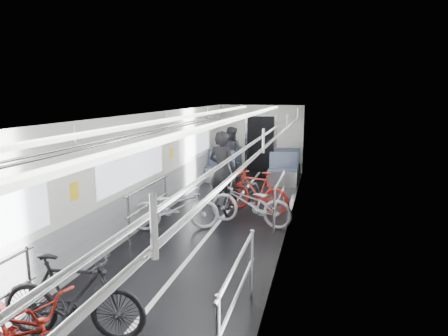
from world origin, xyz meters
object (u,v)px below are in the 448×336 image
(person_standing, at_px, (222,170))
(bike_right_mid, at_px, (250,203))
(bike_left_near, at_px, (16,331))
(bike_aisle, at_px, (243,192))
(bike_left_mid, at_px, (73,297))
(person_seated, at_px, (231,153))
(bike_left_far, at_px, (175,207))
(bike_right_far, at_px, (256,192))

(person_standing, bearing_deg, bike_right_mid, 143.14)
(bike_left_near, height_order, bike_aisle, bike_left_near)
(bike_left_near, distance_m, bike_right_mid, 5.36)
(bike_left_mid, bearing_deg, bike_aisle, -17.17)
(bike_left_near, distance_m, person_seated, 9.75)
(bike_left_near, relative_size, bike_left_far, 1.01)
(bike_left_mid, height_order, person_standing, person_standing)
(bike_left_near, distance_m, bike_left_far, 4.52)
(bike_right_far, xyz_separation_m, person_seated, (-1.45, 3.59, 0.36))
(bike_right_far, distance_m, person_seated, 3.89)
(bike_right_mid, relative_size, person_seated, 1.07)
(person_seated, bearing_deg, bike_left_far, 109.57)
(bike_left_near, bearing_deg, person_seated, 15.98)
(bike_left_near, height_order, bike_right_far, bike_right_far)
(bike_left_mid, distance_m, bike_right_mid, 4.66)
(bike_left_near, relative_size, person_seated, 1.06)
(bike_left_near, bearing_deg, person_standing, 10.77)
(bike_left_far, distance_m, bike_right_mid, 1.60)
(bike_left_near, bearing_deg, bike_right_far, 2.82)
(bike_left_near, bearing_deg, bike_left_mid, 0.32)
(bike_left_mid, distance_m, bike_left_far, 3.86)
(bike_left_mid, height_order, bike_right_mid, bike_left_mid)
(bike_left_mid, xyz_separation_m, bike_left_far, (-0.22, 3.85, -0.04))
(bike_left_far, height_order, bike_right_far, bike_right_far)
(bike_right_far, bearing_deg, person_standing, -78.57)
(person_standing, bearing_deg, bike_right_far, -172.64)
(bike_aisle, height_order, person_standing, person_standing)
(bike_left_near, xyz_separation_m, bike_right_far, (1.40, 6.15, 0.02))
(bike_left_mid, xyz_separation_m, bike_right_far, (1.22, 5.48, -0.01))
(bike_right_mid, relative_size, bike_aisle, 1.05)
(bike_left_near, relative_size, bike_right_far, 1.09)
(bike_right_far, bearing_deg, bike_left_near, 4.75)
(bike_left_near, relative_size, bike_right_mid, 0.99)
(bike_left_mid, bearing_deg, bike_right_mid, -23.45)
(person_standing, xyz_separation_m, person_seated, (-0.59, 3.50, -0.10))
(bike_left_near, relative_size, bike_left_mid, 1.07)
(bike_left_mid, height_order, person_seated, person_seated)
(bike_left_mid, height_order, bike_left_far, bike_left_mid)
(bike_right_far, bearing_deg, bike_left_mid, 5.06)
(person_seated, bearing_deg, bike_right_far, 131.47)
(bike_left_near, height_order, bike_left_mid, bike_left_mid)
(bike_right_far, distance_m, bike_aisle, 0.33)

